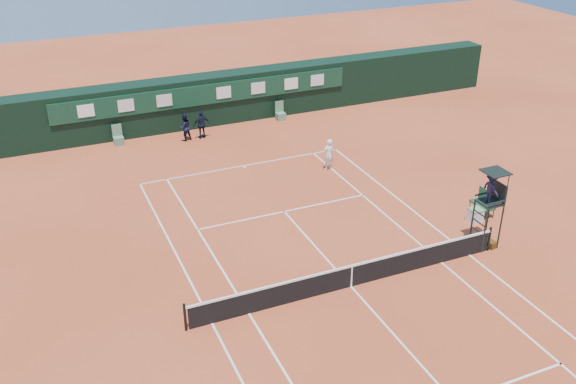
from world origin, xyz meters
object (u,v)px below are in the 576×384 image
(tennis_net, at_px, (351,275))
(cooler, at_px, (475,215))
(umpire_chair, at_px, (491,193))
(player_bench, at_px, (485,202))
(player, at_px, (329,154))

(tennis_net, height_order, cooler, tennis_net)
(umpire_chair, bearing_deg, cooler, 61.58)
(tennis_net, xyz_separation_m, umpire_chair, (6.46, 0.38, 1.95))
(player_bench, distance_m, player, 8.32)
(player_bench, relative_size, player, 0.71)
(umpire_chair, distance_m, player, 9.83)
(umpire_chair, xyz_separation_m, cooler, (0.97, 1.79, -2.13))
(umpire_chair, relative_size, player_bench, 2.85)
(tennis_net, distance_m, cooler, 7.74)
(tennis_net, height_order, player, player)
(tennis_net, height_order, umpire_chair, umpire_chair)
(umpire_chair, bearing_deg, player_bench, 51.08)
(cooler, distance_m, player, 8.35)
(player, bearing_deg, tennis_net, 61.98)
(umpire_chair, xyz_separation_m, player, (-2.51, 9.37, -1.62))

